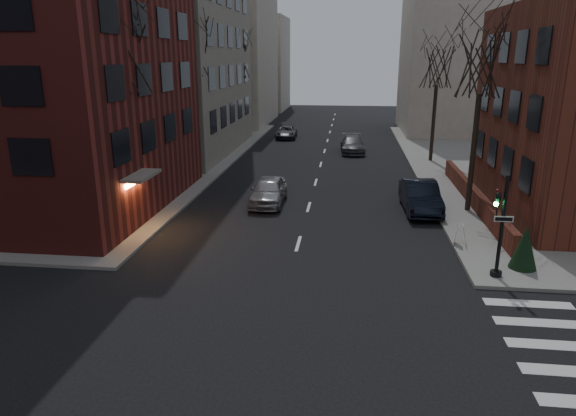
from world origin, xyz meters
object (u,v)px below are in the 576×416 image
Objects in this scene: tree_left_a at (118,53)px; tree_left_b at (193,47)px; parked_sedan at (420,197)px; tree_right_a at (483,62)px; streetlamp_far at (248,97)px; car_lane_far at (286,132)px; evergreen_shrub at (525,247)px; sandwich_board at (460,234)px; car_lane_silver at (268,191)px; streetlamp_near at (187,122)px; car_lane_gray at (353,144)px; traffic_signal at (499,233)px; tree_left_c at (236,59)px; tree_right_b at (438,65)px.

tree_left_a is 12.01m from tree_left_b.
tree_left_b is at bearing 149.43° from parked_sedan.
streetlamp_far is (-17.00, 24.00, -3.79)m from tree_right_a.
evergreen_shrub is at bearing -69.81° from car_lane_far.
car_lane_silver is at bearing 159.94° from sandwich_board.
streetlamp_near is 17.59m from car_lane_gray.
traffic_signal is 20.86m from streetlamp_near.
traffic_signal is at bearing -81.51° from car_lane_gray.
tree_left_c reaches higher than streetlamp_far.
tree_right_a reaches higher than streetlamp_near.
tree_left_b is 6.18m from streetlamp_near.
streetlamp_far is 36.66m from evergreen_shrub.
evergreen_shrub reaches higher than parked_sedan.
tree_left_b is at bearing 90.00° from tree_left_a.
tree_left_b is 6.05× the size of evergreen_shrub.
evergreen_shrub is (18.06, -30.08, -6.99)m from tree_left_c.
tree_left_a is at bearing -167.20° from tree_right_a.
tree_left_a is 1.63× the size of streetlamp_far.
tree_right_b reaches higher than parked_sedan.
car_lane_silver is 24.72m from car_lane_far.
tree_right_a reaches higher than traffic_signal.
tree_left_a reaches higher than car_lane_gray.
car_lane_silver is (6.40, 4.40, -7.68)m from tree_left_a.
streetlamp_far is (0.60, 16.00, -4.68)m from tree_left_b.
tree_left_a is (-16.74, 5.01, 6.56)m from traffic_signal.
tree_left_c and tree_right_a have the same top height.
tree_right_a is 7.64m from parked_sedan.
streetlamp_far is at bearing 90.00° from streetlamp_near.
tree_left_b reaches higher than streetlamp_near.
evergreen_shrub is at bearing 35.10° from traffic_signal.
traffic_signal is 23.71m from tree_right_b.
tree_left_c is at bearing 120.98° from evergreen_shrub.
car_lane_silver reaches higher than car_lane_far.
parked_sedan is 8.57m from evergreen_shrub.
traffic_signal is 35.76m from tree_left_c.
tree_right_a reaches higher than sandwich_board.
car_lane_far is (-1.96, 24.64, -0.18)m from car_lane_silver.
tree_left_b is 14.03m from tree_left_c.
traffic_signal reaches higher than parked_sedan.
sandwich_board is at bearing -31.63° from streetlamp_near.
tree_left_c is at bearing -147.80° from car_lane_far.
streetlamp_near is 1.35× the size of car_lane_silver.
streetlamp_near is at bearing 145.32° from evergreen_shrub.
car_lane_far is at bearing 81.29° from tree_left_a.
tree_left_c is 19.34m from tree_right_b.
tree_left_c is 9.17m from car_lane_far.
traffic_signal is at bearing -144.90° from evergreen_shrub.
tree_right_b is 1.98× the size of car_lane_silver.
car_lane_far is at bearing 139.99° from tree_right_b.
evergreen_shrub is (0.46, -8.08, -6.99)m from tree_right_a.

